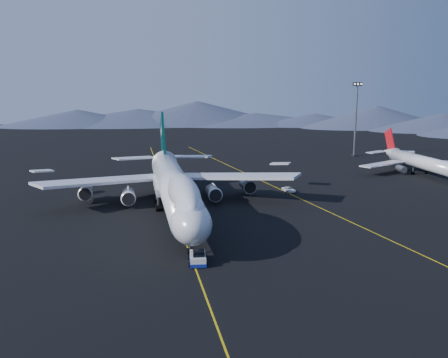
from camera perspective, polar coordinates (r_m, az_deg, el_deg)
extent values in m
plane|color=black|center=(105.55, -5.65, -3.87)|extent=(500.00, 500.00, 0.00)
cube|color=gold|center=(105.55, -5.65, -3.86)|extent=(0.25, 220.00, 0.01)
cube|color=gold|center=(121.29, 8.16, -1.98)|extent=(28.08, 198.09, 0.01)
cone|color=#3D455E|center=(335.29, -16.41, 6.90)|extent=(100.00, 100.00, 12.00)
cone|color=#3D455E|center=(337.56, -3.08, 7.34)|extent=(100.00, 100.00, 12.00)
cone|color=#3D455E|center=(332.05, 10.30, 7.13)|extent=(100.00, 100.00, 12.00)
cone|color=#3D455E|center=(318.99, 23.85, 6.23)|extent=(100.00, 100.00, 12.00)
cylinder|color=silver|center=(104.27, -5.71, -0.89)|extent=(6.50, 56.00, 6.50)
ellipsoid|color=silver|center=(77.20, -3.80, -5.06)|extent=(6.50, 10.40, 6.50)
ellipsoid|color=silver|center=(85.74, -4.61, -1.73)|extent=(5.13, 25.16, 5.85)
cube|color=black|center=(74.97, -3.62, -4.59)|extent=(3.60, 1.61, 1.29)
cone|color=silver|center=(136.53, -6.98, 2.22)|extent=(6.50, 12.00, 6.50)
cube|color=#033332|center=(105.43, -5.75, -1.26)|extent=(6.24, 60.00, 1.10)
cube|color=silver|center=(109.86, -5.96, -0.87)|extent=(7.50, 13.00, 1.60)
cube|color=silver|center=(115.37, -13.42, -0.19)|extent=(30.62, 23.28, 2.83)
cube|color=silver|center=(117.60, 0.83, 0.31)|extent=(30.62, 23.28, 2.83)
cylinder|color=slate|center=(111.89, -10.88, -1.90)|extent=(2.90, 5.50, 2.90)
cylinder|color=slate|center=(118.67, -15.48, -1.37)|extent=(2.90, 5.50, 2.90)
cylinder|color=slate|center=(113.40, -1.24, -1.53)|extent=(2.90, 5.50, 2.90)
cylinder|color=slate|center=(121.50, 2.67, -0.70)|extent=(2.90, 5.50, 2.90)
cube|color=#033332|center=(134.88, -7.00, 4.26)|extent=(0.55, 14.11, 15.94)
cube|color=silver|center=(137.67, -10.15, 2.37)|extent=(12.39, 9.47, 0.98)
cube|color=silver|center=(138.64, -3.93, 2.58)|extent=(12.39, 9.47, 0.98)
cylinder|color=black|center=(80.15, -3.89, -8.25)|extent=(0.90, 1.10, 1.10)
cube|color=silver|center=(76.46, -3.02, -9.00)|extent=(2.80, 4.90, 1.17)
cube|color=navy|center=(76.61, -3.01, -9.30)|extent=(2.93, 5.12, 0.53)
cube|color=black|center=(76.17, -3.02, -8.39)|extent=(1.87, 1.87, 0.96)
cylinder|color=silver|center=(158.16, 21.89, 1.73)|extent=(3.96, 33.31, 3.96)
cone|color=silver|center=(174.87, 18.43, 2.90)|extent=(3.96, 7.29, 3.96)
cube|color=silver|center=(157.42, 17.66, 1.65)|extent=(17.48, 11.80, 0.36)
cube|color=silver|center=(168.31, 23.91, 1.80)|extent=(17.48, 11.80, 0.36)
cylinder|color=slate|center=(157.68, 19.58, 1.09)|extent=(1.98, 3.64, 1.98)
cylinder|color=slate|center=(163.75, 23.04, 1.19)|extent=(1.98, 3.64, 1.98)
cube|color=red|center=(174.85, 18.42, 4.21)|extent=(0.36, 7.10, 8.39)
imported|color=white|center=(125.94, 7.41, -1.20)|extent=(2.92, 4.75, 1.23)
cylinder|color=black|center=(193.13, 14.63, 2.63)|extent=(2.51, 2.51, 0.42)
cylinder|color=slate|center=(191.78, 14.81, 6.44)|extent=(0.73, 0.73, 26.19)
cube|color=black|center=(191.29, 15.01, 10.44)|extent=(3.35, 0.84, 1.26)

